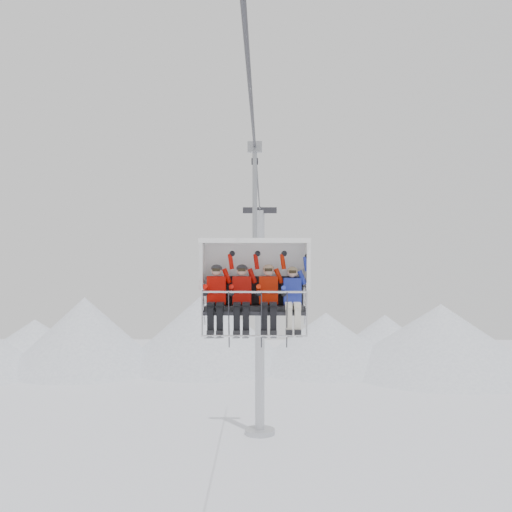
{
  "coord_description": "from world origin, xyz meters",
  "views": [
    {
      "loc": [
        0.16,
        -15.91,
        11.26
      ],
      "look_at": [
        0.0,
        0.0,
        10.98
      ],
      "focal_mm": 45.0,
      "sensor_mm": 36.0,
      "label": 1
    }
  ],
  "objects_px": {
    "chairlift_carrier": "(255,273)",
    "lift_tower_right": "(260,337)",
    "skier_center_right": "(269,297)",
    "skier_far_right": "(293,298)",
    "skier_far_left": "(216,296)",
    "skier_center_left": "(242,297)"
  },
  "relations": [
    {
      "from": "chairlift_carrier",
      "to": "lift_tower_right",
      "type": "bearing_deg",
      "value": 90.0
    },
    {
      "from": "lift_tower_right",
      "to": "skier_center_left",
      "type": "xyz_separation_m",
      "value": [
        -0.26,
        -24.7,
        4.41
      ]
    },
    {
      "from": "chairlift_carrier",
      "to": "skier_center_right",
      "type": "height_order",
      "value": "chairlift_carrier"
    },
    {
      "from": "skier_center_left",
      "to": "skier_center_right",
      "type": "height_order",
      "value": "same"
    },
    {
      "from": "skier_far_left",
      "to": "chairlift_carrier",
      "type": "bearing_deg",
      "value": 20.99
    },
    {
      "from": "chairlift_carrier",
      "to": "skier_center_left",
      "type": "xyz_separation_m",
      "value": [
        -0.26,
        -0.3,
        -0.46
      ]
    },
    {
      "from": "skier_center_left",
      "to": "skier_far_left",
      "type": "bearing_deg",
      "value": 180.0
    },
    {
      "from": "lift_tower_right",
      "to": "skier_far_right",
      "type": "bearing_deg",
      "value": -88.19
    },
    {
      "from": "skier_center_left",
      "to": "skier_far_right",
      "type": "bearing_deg",
      "value": -0.36
    },
    {
      "from": "chairlift_carrier",
      "to": "skier_far_left",
      "type": "relative_size",
      "value": 2.36
    },
    {
      "from": "lift_tower_right",
      "to": "chairlift_carrier",
      "type": "distance_m",
      "value": 24.88
    },
    {
      "from": "chairlift_carrier",
      "to": "skier_center_right",
      "type": "xyz_separation_m",
      "value": [
        0.29,
        -0.3,
        -0.46
      ]
    },
    {
      "from": "lift_tower_right",
      "to": "skier_center_right",
      "type": "relative_size",
      "value": 7.99
    },
    {
      "from": "skier_far_left",
      "to": "skier_center_left",
      "type": "bearing_deg",
      "value": 0.0
    },
    {
      "from": "skier_far_left",
      "to": "skier_far_right",
      "type": "bearing_deg",
      "value": -0.24
    },
    {
      "from": "skier_center_right",
      "to": "skier_far_right",
      "type": "height_order",
      "value": "skier_center_right"
    },
    {
      "from": "skier_far_left",
      "to": "skier_center_right",
      "type": "height_order",
      "value": "same"
    },
    {
      "from": "chairlift_carrier",
      "to": "skier_far_right",
      "type": "height_order",
      "value": "chairlift_carrier"
    },
    {
      "from": "skier_far_left",
      "to": "skier_center_right",
      "type": "bearing_deg",
      "value": 0.0
    },
    {
      "from": "lift_tower_right",
      "to": "skier_far_left",
      "type": "height_order",
      "value": "lift_tower_right"
    },
    {
      "from": "lift_tower_right",
      "to": "skier_center_right",
      "type": "bearing_deg",
      "value": -89.34
    },
    {
      "from": "chairlift_carrier",
      "to": "skier_center_left",
      "type": "relative_size",
      "value": 2.36
    }
  ]
}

